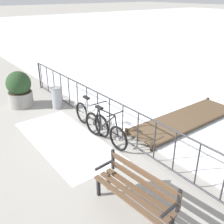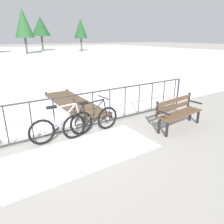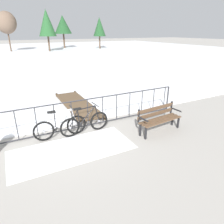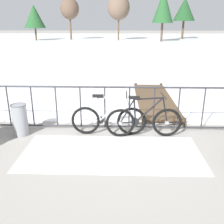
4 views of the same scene
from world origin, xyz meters
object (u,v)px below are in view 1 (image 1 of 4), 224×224
object	(u,v)px
bicycle_near_railing	(105,129)
bicycle_second	(91,118)
planter_with_shrub	(19,89)
trash_bin	(57,98)
park_bench	(136,189)

from	to	relation	value
bicycle_near_railing	bicycle_second	distance (m)	0.80
bicycle_second	planter_with_shrub	xyz separation A→B (m)	(-2.94, -1.01, 0.24)
trash_bin	planter_with_shrub	bearing A→B (deg)	-135.67
bicycle_second	trash_bin	world-z (taller)	bicycle_second
bicycle_near_railing	planter_with_shrub	xyz separation A→B (m)	(-3.74, -0.92, 0.24)
bicycle_second	bicycle_near_railing	bearing A→B (deg)	-6.45
bicycle_near_railing	planter_with_shrub	distance (m)	3.85
bicycle_second	park_bench	xyz separation A→B (m)	(3.09, -1.07, 0.14)
park_bench	planter_with_shrub	size ratio (longest dim) A/B	1.32
bicycle_second	trash_bin	bearing A→B (deg)	-177.40
park_bench	bicycle_second	bearing A→B (deg)	160.89
bicycle_near_railing	bicycle_second	size ratio (longest dim) A/B	1.00
bicycle_near_railing	park_bench	size ratio (longest dim) A/B	1.04
planter_with_shrub	trash_bin	bearing A→B (deg)	44.33
bicycle_second	park_bench	bearing A→B (deg)	-19.11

